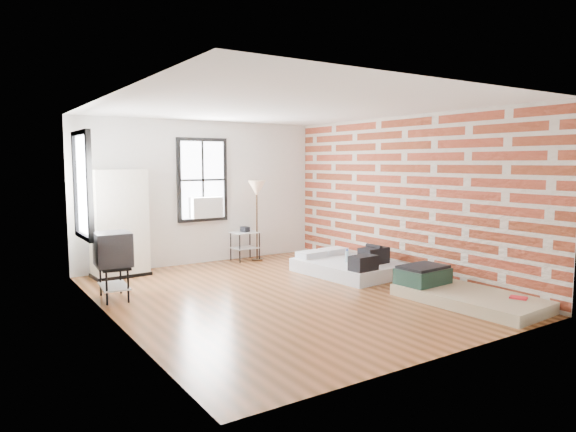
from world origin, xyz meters
TOP-DOWN VIEW (x-y plane):
  - ground at (0.00, 0.00)m, footprint 6.00×6.00m
  - room_shell at (0.23, 0.36)m, footprint 5.02×6.02m
  - mattress_main at (1.75, 0.55)m, footprint 1.47×1.89m
  - mattress_bare at (1.91, -1.69)m, footprint 1.21×2.11m
  - wardrobe at (-1.72, 2.65)m, footprint 0.98×0.61m
  - side_table at (0.80, 2.72)m, footprint 0.55×0.45m
  - floor_lamp at (1.02, 2.60)m, footprint 0.35×0.35m
  - tv_stand at (-2.21, 1.14)m, footprint 0.54×0.73m

SIDE VIEW (x-z plane):
  - ground at x=0.00m, z-range 0.00..0.00m
  - mattress_bare at x=1.91m, z-range -0.09..0.35m
  - mattress_main at x=1.75m, z-range -0.13..0.44m
  - side_table at x=0.80m, z-range 0.12..0.82m
  - tv_stand at x=-2.21m, z-range 0.21..1.20m
  - wardrobe at x=-1.72m, z-range 0.00..1.87m
  - floor_lamp at x=1.02m, z-range 0.58..2.20m
  - room_shell at x=0.23m, z-range 0.33..3.14m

